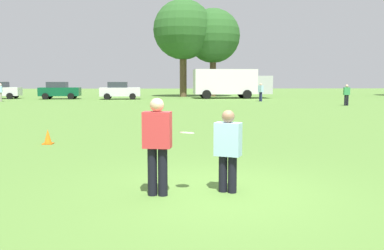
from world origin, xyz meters
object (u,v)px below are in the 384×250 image
player_defender (228,147)px  bystander_field_marshal (347,94)px  traffic_cone (48,137)px  bystander_far_jogger (261,91)px  parked_car_mid_right (120,90)px  player_thrower (157,141)px  box_truck (231,82)px  bystander_sideline_watcher (1,91)px  frisbee (187,133)px  parked_car_center (59,90)px

player_defender → bystander_field_marshal: (12.69, 25.11, 0.09)m
traffic_cone → bystander_far_jogger: 28.42m
traffic_cone → bystander_far_jogger: bearing=64.5°
parked_car_mid_right → bystander_far_jogger: size_ratio=2.47×
player_thrower → box_truck: 38.95m
player_thrower → player_defender: 1.31m
box_truck → bystander_far_jogger: bearing=-73.0°
bystander_far_jogger → parked_car_mid_right: bearing=160.9°
player_thrower → bystander_sideline_watcher: 36.26m
bystander_sideline_watcher → player_thrower: bearing=-63.5°
box_truck → bystander_sideline_watcher: box_truck is taller
traffic_cone → bystander_sideline_watcher: bearing=115.1°
player_thrower → frisbee: bearing=15.3°
box_truck → bystander_far_jogger: (2.02, -6.62, -0.77)m
player_defender → parked_car_mid_right: parked_car_mid_right is taller
bystander_far_jogger → frisbee: bearing=-104.0°
traffic_cone → parked_car_mid_right: size_ratio=0.11×
player_thrower → traffic_cone: player_thrower is taller
player_thrower → player_defender: (1.30, 0.17, -0.14)m
player_thrower → box_truck: bearing=80.6°
player_thrower → box_truck: box_truck is taller
box_truck → bystander_sideline_watcher: (-22.56, -5.96, -0.80)m
frisbee → parked_car_center: bearing=108.7°
bystander_far_jogger → box_truck: bearing=107.0°
parked_car_center → bystander_field_marshal: parked_car_center is taller
parked_car_mid_right → box_truck: bearing=8.5°
frisbee → bystander_sideline_watcher: 36.37m
player_defender → traffic_cone: (-5.13, 5.99, -0.63)m
traffic_cone → bystander_field_marshal: size_ratio=0.28×
bystander_sideline_watcher → bystander_far_jogger: bystander_far_jogger is taller
frisbee → parked_car_mid_right: size_ratio=0.06×
box_truck → bystander_field_marshal: size_ratio=5.12×
bystander_far_jogger → traffic_cone: bearing=-115.5°
box_truck → bystander_sideline_watcher: 23.34m
player_thrower → bystander_far_jogger: (8.41, 31.80, -0.01)m
player_thrower → parked_car_mid_right: (-5.56, 36.63, -0.07)m
frisbee → bystander_far_jogger: (7.87, 31.65, -0.15)m
parked_car_center → parked_car_mid_right: bearing=-7.0°
bystander_far_jogger → player_defender: bearing=-102.7°
player_defender → bystander_far_jogger: (7.11, 31.63, 0.13)m
bystander_sideline_watcher → bystander_field_marshal: (30.15, -7.17, -0.00)m
bystander_far_jogger → bystander_field_marshal: bystander_far_jogger is taller
player_thrower → traffic_cone: size_ratio=3.69×
player_defender → bystander_sideline_watcher: bystander_sideline_watcher is taller
frisbee → box_truck: size_ratio=0.03×
player_defender → box_truck: (5.09, 38.25, 0.90)m
player_defender → traffic_cone: 7.92m
player_thrower → parked_car_center: bearing=107.9°
parked_car_center → parked_car_mid_right: 6.57m
player_thrower → bystander_field_marshal: player_thrower is taller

